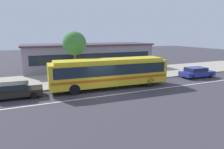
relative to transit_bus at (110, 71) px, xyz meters
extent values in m
plane|color=#3B3840|center=(-1.37, -1.48, -1.71)|extent=(120.00, 120.00, 0.00)
cube|color=#A39B8A|center=(-1.37, 5.35, -1.65)|extent=(60.00, 8.00, 0.12)
cube|color=silver|center=(-1.37, -2.28, -1.71)|extent=(56.00, 0.16, 0.01)
cube|color=gold|center=(-0.02, 0.00, -0.15)|extent=(11.94, 2.99, 2.28)
cube|color=gold|center=(-0.02, 0.00, 1.12)|extent=(10.98, 2.65, 0.24)
cube|color=#19232D|center=(-0.02, 0.00, 0.31)|extent=(11.23, 2.98, 1.01)
cube|color=#C65111|center=(-0.02, 0.00, -0.56)|extent=(11.70, 3.00, 0.24)
cube|color=#19232D|center=(5.85, -0.27, 0.31)|extent=(0.22, 2.16, 1.10)
cylinder|color=black|center=(4.05, 0.90, -1.21)|extent=(1.01, 0.33, 1.00)
cylinder|color=black|center=(3.95, -1.27, -1.21)|extent=(1.01, 0.33, 1.00)
cylinder|color=black|center=(-3.75, 1.26, -1.21)|extent=(1.01, 0.33, 1.00)
cylinder|color=black|center=(-3.85, -0.91, -1.21)|extent=(1.01, 0.33, 1.00)
cube|color=black|center=(-8.62, 0.20, -1.20)|extent=(4.41, 1.98, 0.55)
cube|color=black|center=(-8.84, 0.21, -0.67)|extent=(2.50, 1.67, 0.50)
cube|color=#19232D|center=(-8.84, 0.21, -0.65)|extent=(2.55, 1.69, 0.32)
cylinder|color=black|center=(-7.16, 0.88, -1.39)|extent=(0.65, 0.25, 0.64)
cylinder|color=black|center=(-7.24, -0.64, -1.39)|extent=(0.65, 0.25, 0.64)
cube|color=navy|center=(11.96, 0.16, -1.20)|extent=(4.37, 1.98, 0.55)
cube|color=navy|center=(11.74, 0.17, -0.67)|extent=(2.47, 1.69, 0.50)
cube|color=#19232D|center=(11.74, 0.17, -0.65)|extent=(2.51, 1.71, 0.32)
cylinder|color=black|center=(13.40, 0.92, -1.39)|extent=(0.65, 0.24, 0.64)
cylinder|color=black|center=(13.35, -0.69, -1.39)|extent=(0.65, 0.24, 0.64)
cylinder|color=black|center=(10.56, 1.02, -1.39)|extent=(0.65, 0.24, 0.64)
cylinder|color=black|center=(10.51, -0.59, -1.39)|extent=(0.65, 0.24, 0.64)
cylinder|color=navy|center=(0.48, 2.95, -1.18)|extent=(0.14, 0.14, 0.82)
cylinder|color=navy|center=(0.62, 3.02, -1.18)|extent=(0.14, 0.14, 0.82)
cylinder|color=red|center=(0.55, 2.98, -0.49)|extent=(0.46, 0.46, 0.55)
sphere|color=#E1AB6D|center=(0.55, 2.98, -0.11)|extent=(0.22, 0.22, 0.22)
cylinder|color=#705D53|center=(1.11, 2.78, -1.16)|extent=(0.14, 0.14, 0.87)
cylinder|color=#705D53|center=(1.26, 2.81, -1.16)|extent=(0.14, 0.14, 0.87)
cylinder|color=#3F5558|center=(1.18, 2.79, -0.40)|extent=(0.40, 0.40, 0.65)
sphere|color=tan|center=(1.18, 2.79, 0.04)|extent=(0.23, 0.23, 0.23)
cylinder|color=gray|center=(-2.68, 3.47, -1.15)|extent=(0.14, 0.14, 0.90)
cylinder|color=gray|center=(-2.56, 3.37, -1.15)|extent=(0.14, 0.14, 0.90)
cylinder|color=#2762B2|center=(-2.62, 3.42, -0.42)|extent=(0.48, 0.48, 0.55)
sphere|color=#BFB290|center=(-2.62, 3.42, -0.03)|extent=(0.24, 0.24, 0.24)
cylinder|color=gray|center=(3.98, 1.74, -0.32)|extent=(0.08, 0.08, 2.56)
cube|color=yellow|center=(3.98, 1.74, 0.76)|extent=(0.09, 0.44, 0.56)
cylinder|color=brown|center=(-2.62, 3.91, 0.07)|extent=(0.27, 0.27, 3.32)
sphere|color=#3C7C39|center=(-2.62, 3.91, 2.65)|extent=(2.62, 2.62, 2.62)
cube|color=gray|center=(1.48, 12.11, 0.12)|extent=(19.38, 6.39, 3.66)
cube|color=#19232D|center=(1.48, 8.90, 0.30)|extent=(17.83, 0.04, 1.32)
cube|color=#453541|center=(1.48, 12.11, 2.07)|extent=(19.78, 6.79, 0.24)
camera|label=1|loc=(-7.38, -17.50, 3.59)|focal=31.00mm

